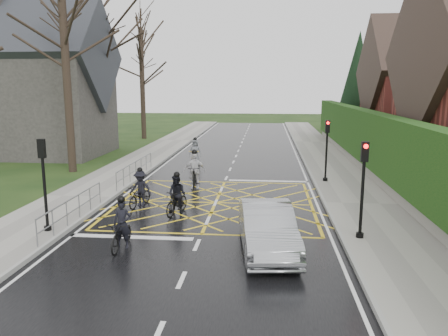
% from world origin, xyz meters
% --- Properties ---
extents(ground, '(120.00, 120.00, 0.00)m').
position_xyz_m(ground, '(0.00, 0.00, 0.00)').
color(ground, black).
rests_on(ground, ground).
extents(road, '(9.00, 80.00, 0.01)m').
position_xyz_m(road, '(0.00, 0.00, 0.01)').
color(road, black).
rests_on(road, ground).
extents(sidewalk_right, '(3.00, 80.00, 0.15)m').
position_xyz_m(sidewalk_right, '(6.00, 0.00, 0.07)').
color(sidewalk_right, gray).
rests_on(sidewalk_right, ground).
extents(sidewalk_left, '(3.00, 80.00, 0.15)m').
position_xyz_m(sidewalk_left, '(-6.00, 0.00, 0.07)').
color(sidewalk_left, gray).
rests_on(sidewalk_left, ground).
extents(stone_wall, '(0.50, 38.00, 0.70)m').
position_xyz_m(stone_wall, '(7.75, 6.00, 0.35)').
color(stone_wall, slate).
rests_on(stone_wall, ground).
extents(hedge, '(0.90, 38.00, 2.80)m').
position_xyz_m(hedge, '(7.75, 6.00, 2.10)').
color(hedge, '#0F370F').
rests_on(hedge, stone_wall).
extents(house_far, '(9.80, 8.80, 10.30)m').
position_xyz_m(house_far, '(14.75, 18.00, 4.36)').
color(house_far, maroon).
rests_on(house_far, ground).
extents(conifer, '(4.60, 4.60, 10.00)m').
position_xyz_m(conifer, '(10.75, 26.00, 4.99)').
color(conifer, black).
rests_on(conifer, ground).
extents(church, '(8.80, 7.80, 11.00)m').
position_xyz_m(church, '(-13.54, 12.00, 4.93)').
color(church, '#2D2B28').
rests_on(church, ground).
extents(tree_near, '(9.24, 9.24, 11.44)m').
position_xyz_m(tree_near, '(-9.00, 6.00, 7.91)').
color(tree_near, black).
rests_on(tree_near, ground).
extents(tree_mid, '(10.08, 10.08, 12.48)m').
position_xyz_m(tree_mid, '(-10.00, 14.00, 8.63)').
color(tree_mid, black).
rests_on(tree_mid, ground).
extents(tree_far, '(8.40, 8.40, 10.40)m').
position_xyz_m(tree_far, '(-9.30, 22.00, 7.19)').
color(tree_far, black).
rests_on(tree_far, ground).
extents(railing_south, '(0.05, 5.04, 1.03)m').
position_xyz_m(railing_south, '(-4.65, -3.50, 0.78)').
color(railing_south, slate).
rests_on(railing_south, ground).
extents(railing_north, '(0.05, 6.04, 1.03)m').
position_xyz_m(railing_north, '(-4.65, 4.00, 0.79)').
color(railing_north, slate).
rests_on(railing_north, ground).
extents(traffic_light_ne, '(0.24, 0.31, 3.21)m').
position_xyz_m(traffic_light_ne, '(5.10, 4.20, 1.66)').
color(traffic_light_ne, black).
rests_on(traffic_light_ne, ground).
extents(traffic_light_se, '(0.24, 0.31, 3.21)m').
position_xyz_m(traffic_light_se, '(5.10, -4.20, 1.66)').
color(traffic_light_se, black).
rests_on(traffic_light_se, ground).
extents(traffic_light_sw, '(0.24, 0.31, 3.21)m').
position_xyz_m(traffic_light_sw, '(-5.10, -4.50, 1.66)').
color(traffic_light_sw, black).
rests_on(traffic_light_sw, ground).
extents(cyclist_rear, '(0.61, 1.69, 1.64)m').
position_xyz_m(cyclist_rear, '(-2.23, -5.48, 0.53)').
color(cyclist_rear, black).
rests_on(cyclist_rear, ground).
extents(cyclist_back, '(0.92, 1.73, 1.67)m').
position_xyz_m(cyclist_back, '(-1.28, -1.78, 0.63)').
color(cyclist_back, black).
rests_on(cyclist_back, ground).
extents(cyclist_mid, '(1.06, 1.75, 1.62)m').
position_xyz_m(cyclist_mid, '(-3.02, -0.79, 0.59)').
color(cyclist_mid, black).
rests_on(cyclist_mid, ground).
extents(cyclist_front, '(1.06, 1.94, 1.90)m').
position_xyz_m(cyclist_front, '(-1.32, 2.53, 0.70)').
color(cyclist_front, black).
rests_on(cyclist_front, ground).
extents(cyclist_lead, '(0.78, 1.78, 1.71)m').
position_xyz_m(cyclist_lead, '(-2.33, 8.95, 0.59)').
color(cyclist_lead, gold).
rests_on(cyclist_lead, ground).
extents(car, '(2.00, 4.44, 1.41)m').
position_xyz_m(car, '(2.17, -5.24, 0.71)').
color(car, '#A2A5A9').
rests_on(car, ground).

